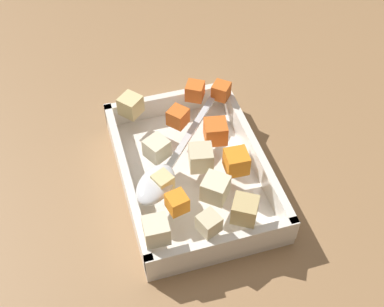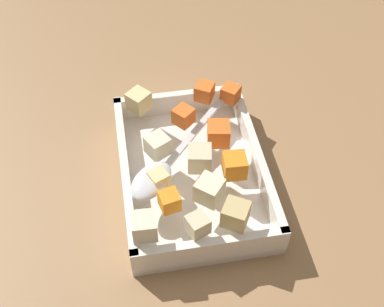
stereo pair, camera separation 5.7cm
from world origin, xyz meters
TOP-DOWN VIEW (x-y plane):
  - ground_plane at (0.00, 0.00)m, footprint 4.00×4.00m
  - baking_dish at (0.00, 0.01)m, footprint 0.30×0.21m
  - carrot_chunk_far_right at (0.04, 0.06)m, footprint 0.03×0.03m
  - carrot_chunk_center at (-0.07, 0.01)m, footprint 0.04×0.04m
  - carrot_chunk_back_center at (-0.03, 0.05)m, footprint 0.04×0.04m
  - carrot_chunk_far_left at (-0.11, 0.09)m, footprint 0.04×0.04m
  - carrot_chunk_corner_sw at (0.08, -0.04)m, footprint 0.03×0.03m
  - carrot_chunk_mid_right at (-0.13, 0.05)m, footprint 0.04×0.04m
  - potato_chunk_heap_side at (0.08, 0.02)m, footprint 0.05×0.05m
  - potato_chunk_rim_edge at (0.02, 0.02)m, footprint 0.04×0.04m
  - potato_chunk_under_handle at (-0.12, -0.06)m, footprint 0.04×0.04m
  - potato_chunk_corner_se at (-0.02, -0.04)m, footprint 0.04×0.04m
  - potato_chunk_front_center at (0.04, -0.05)m, footprint 0.03×0.03m
  - potato_chunk_corner_nw at (0.12, 0.04)m, footprint 0.05×0.05m
  - potato_chunk_near_left at (0.12, -0.08)m, footprint 0.03×0.03m
  - potato_chunk_near_spoon at (0.13, -0.01)m, footprint 0.03×0.03m
  - serving_spoon at (0.03, -0.05)m, footprint 0.21×0.19m

SIDE VIEW (x-z plane):
  - ground_plane at x=0.00m, z-range 0.00..0.00m
  - baking_dish at x=0.00m, z-range -0.01..0.04m
  - serving_spoon at x=0.03m, z-range 0.05..0.07m
  - potato_chunk_front_center at x=0.04m, z-range 0.05..0.08m
  - carrot_chunk_corner_sw at x=0.08m, z-range 0.05..0.08m
  - carrot_chunk_far_left at x=-0.11m, z-range 0.05..0.08m
  - potato_chunk_near_spoon at x=0.13m, z-range 0.05..0.08m
  - carrot_chunk_center at x=-0.07m, z-range 0.05..0.08m
  - carrot_chunk_mid_right at x=-0.13m, z-range 0.05..0.08m
  - potato_chunk_corner_se at x=-0.02m, z-range 0.05..0.09m
  - potato_chunk_under_handle at x=-0.12m, z-range 0.05..0.09m
  - potato_chunk_near_left at x=0.12m, z-range 0.05..0.09m
  - carrot_chunk_far_right at x=0.04m, z-range 0.05..0.09m
  - potato_chunk_corner_nw at x=0.12m, z-range 0.05..0.09m
  - carrot_chunk_back_center at x=-0.03m, z-range 0.05..0.09m
  - potato_chunk_heap_side at x=0.08m, z-range 0.05..0.09m
  - potato_chunk_rim_edge at x=0.02m, z-range 0.05..0.09m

